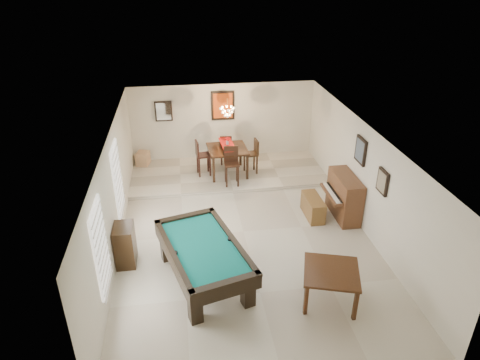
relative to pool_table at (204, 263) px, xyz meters
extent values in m
cube|color=beige|center=(1.09, 1.69, -0.44)|extent=(6.00, 9.00, 0.02)
cube|color=silver|center=(1.09, 6.19, 0.87)|extent=(6.00, 0.04, 2.60)
cube|color=silver|center=(1.09, -2.81, 0.87)|extent=(6.00, 0.04, 2.60)
cube|color=silver|center=(-1.91, 1.69, 0.87)|extent=(0.04, 9.00, 2.60)
cube|color=silver|center=(4.09, 1.69, 0.87)|extent=(0.04, 9.00, 2.60)
cube|color=white|center=(1.09, 1.69, 2.17)|extent=(6.00, 9.00, 0.04)
cube|color=beige|center=(1.09, 4.94, -0.37)|extent=(6.00, 2.50, 0.12)
cube|color=white|center=(-1.88, -0.51, 0.97)|extent=(0.06, 1.00, 1.70)
cube|color=white|center=(-1.88, 2.29, 0.97)|extent=(0.06, 1.00, 1.70)
cube|color=brown|center=(3.01, 2.15, -0.16)|extent=(0.40, 1.00, 0.55)
cube|color=black|center=(-1.68, 0.84, 0.04)|extent=(0.42, 0.63, 0.95)
cube|color=tan|center=(-1.59, 5.86, -0.10)|extent=(0.47, 0.54, 0.42)
cube|color=#D84C14|center=(1.09, 6.15, 1.47)|extent=(0.75, 0.06, 0.95)
cube|color=white|center=(-0.81, 6.15, 1.37)|extent=(0.55, 0.06, 0.65)
cube|color=slate|center=(4.05, 1.99, 1.47)|extent=(0.06, 0.55, 0.65)
cube|color=gray|center=(4.05, 0.69, 1.27)|extent=(0.06, 0.45, 0.55)
camera|label=1|loc=(-0.28, -7.17, 5.60)|focal=32.00mm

